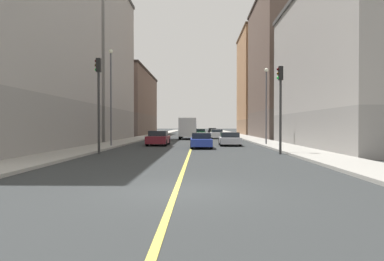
# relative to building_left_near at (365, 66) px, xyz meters

# --- Properties ---
(ground_plane) EXTENTS (400.00, 400.00, 0.00)m
(ground_plane) POSITION_rel_building_left_near_xyz_m (-14.66, -20.07, -6.88)
(ground_plane) COLOR #2D3031
(ground_plane) RESTS_ON ground
(sidewalk_left) EXTENTS (2.92, 168.00, 0.15)m
(sidewalk_left) POSITION_rel_building_left_near_xyz_m (-6.83, 28.93, -6.81)
(sidewalk_left) COLOR #9E9B93
(sidewalk_left) RESTS_ON ground
(sidewalk_right) EXTENTS (2.92, 168.00, 0.15)m
(sidewalk_right) POSITION_rel_building_left_near_xyz_m (-22.48, 28.93, -6.81)
(sidewalk_right) COLOR #9E9B93
(sidewalk_right) RESTS_ON ground
(lane_center_stripe) EXTENTS (0.16, 154.00, 0.01)m
(lane_center_stripe) POSITION_rel_building_left_near_xyz_m (-14.66, 28.93, -6.87)
(lane_center_stripe) COLOR #E5D14C
(lane_center_stripe) RESTS_ON ground
(building_left_near) EXTENTS (11.05, 22.04, 13.74)m
(building_left_near) POSITION_rel_building_left_near_xyz_m (0.00, 0.00, 0.00)
(building_left_near) COLOR gray
(building_left_near) RESTS_ON ground
(building_left_mid) EXTENTS (11.05, 19.64, 20.97)m
(building_left_mid) POSITION_rel_building_left_near_xyz_m (-0.00, 23.21, 3.61)
(building_left_mid) COLOR brown
(building_left_mid) RESTS_ON ground
(building_left_far) EXTENTS (11.05, 16.68, 21.03)m
(building_left_far) POSITION_rel_building_left_near_xyz_m (0.00, 43.64, 3.64)
(building_left_far) COLOR #8F6B4F
(building_left_far) RESTS_ON ground
(building_right_midblock) EXTENTS (11.05, 16.76, 19.84)m
(building_right_midblock) POSITION_rel_building_left_near_xyz_m (-29.31, 15.09, 3.05)
(building_right_midblock) COLOR gray
(building_right_midblock) RESTS_ON ground
(building_right_distant) EXTENTS (11.05, 26.02, 12.45)m
(building_right_distant) POSITION_rel_building_left_near_xyz_m (-29.31, 39.41, -0.65)
(building_right_distant) COLOR brown
(building_right_distant) RESTS_ON ground
(traffic_light_left_near) EXTENTS (0.40, 0.32, 5.73)m
(traffic_light_left_near) POSITION_rel_building_left_near_xyz_m (-8.71, -7.00, -3.15)
(traffic_light_left_near) COLOR #2D2D2D
(traffic_light_left_near) RESTS_ON ground
(traffic_light_right_near) EXTENTS (0.40, 0.32, 6.30)m
(traffic_light_right_near) POSITION_rel_building_left_near_xyz_m (-20.63, -7.00, -2.82)
(traffic_light_right_near) COLOR #2D2D2D
(traffic_light_right_near) RESTS_ON ground
(street_lamp_left_near) EXTENTS (0.36, 0.36, 7.13)m
(street_lamp_left_near) POSITION_rel_building_left_near_xyz_m (-7.69, 3.24, -2.41)
(street_lamp_left_near) COLOR #4C4C51
(street_lamp_left_near) RESTS_ON ground
(street_lamp_right_near) EXTENTS (0.36, 0.36, 8.29)m
(street_lamp_right_near) POSITION_rel_building_left_near_xyz_m (-21.62, 0.18, -1.80)
(street_lamp_right_near) COLOR #4C4C51
(street_lamp_right_near) RESTS_ON ground
(car_yellow) EXTENTS (1.95, 4.33, 1.27)m
(car_yellow) POSITION_rel_building_left_near_xyz_m (-11.03, 29.14, -6.26)
(car_yellow) COLOR gold
(car_yellow) RESTS_ON ground
(car_blue) EXTENTS (1.84, 4.21, 1.28)m
(car_blue) POSITION_rel_building_left_near_xyz_m (-13.85, -0.92, -6.25)
(car_blue) COLOR #23389E
(car_blue) RESTS_ON ground
(car_maroon) EXTENTS (1.99, 4.01, 1.38)m
(car_maroon) POSITION_rel_building_left_near_xyz_m (-17.86, 3.05, -6.21)
(car_maroon) COLOR maroon
(car_maroon) RESTS_ON ground
(car_black) EXTENTS (1.82, 4.07, 1.34)m
(car_black) POSITION_rel_building_left_near_xyz_m (-11.31, 44.24, -6.22)
(car_black) COLOR black
(car_black) RESTS_ON ground
(car_silver) EXTENTS (1.95, 3.97, 1.25)m
(car_silver) POSITION_rel_building_left_near_xyz_m (-11.16, 2.83, -6.26)
(car_silver) COLOR silver
(car_silver) RESTS_ON ground
(car_white) EXTENTS (1.88, 4.62, 1.32)m
(car_white) POSITION_rel_building_left_near_xyz_m (-11.50, 20.65, -6.22)
(car_white) COLOR white
(car_white) RESTS_ON ground
(car_green) EXTENTS (1.91, 4.20, 1.30)m
(car_green) POSITION_rel_building_left_near_xyz_m (-13.83, 28.03, -6.24)
(car_green) COLOR #1E6B38
(car_green) RESTS_ON ground
(box_truck) EXTENTS (2.34, 7.72, 2.88)m
(box_truck) POSITION_rel_building_left_near_xyz_m (-15.56, 18.79, -5.32)
(box_truck) COLOR navy
(box_truck) RESTS_ON ground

